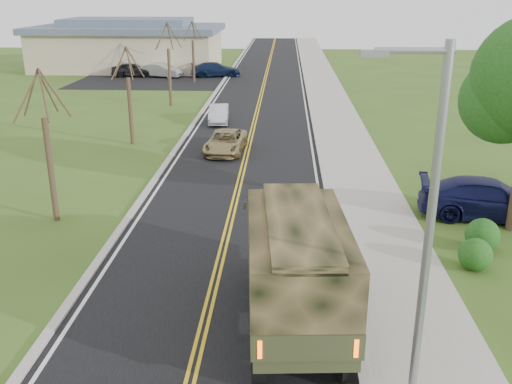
# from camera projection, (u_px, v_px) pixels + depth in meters

# --- Properties ---
(road) EXTENTS (8.00, 120.00, 0.01)m
(road) POSITION_uv_depth(u_px,v_px,m) (262.00, 93.00, 50.90)
(road) COLOR black
(road) RESTS_ON ground
(curb_right) EXTENTS (0.30, 120.00, 0.12)m
(curb_right) POSITION_uv_depth(u_px,v_px,m) (308.00, 93.00, 50.68)
(curb_right) COLOR #9E998E
(curb_right) RESTS_ON ground
(sidewalk_right) EXTENTS (3.20, 120.00, 0.10)m
(sidewalk_right) POSITION_uv_depth(u_px,v_px,m) (328.00, 93.00, 50.60)
(sidewalk_right) COLOR #9E998E
(sidewalk_right) RESTS_ON ground
(curb_left) EXTENTS (0.30, 120.00, 0.10)m
(curb_left) POSITION_uv_depth(u_px,v_px,m) (215.00, 92.00, 51.09)
(curb_left) COLOR #9E998E
(curb_left) RESTS_ON ground
(street_light) EXTENTS (1.65, 0.22, 8.00)m
(street_light) POSITION_uv_depth(u_px,v_px,m) (425.00, 228.00, 11.09)
(street_light) COLOR gray
(street_light) RESTS_ON ground
(bare_tree_a) EXTENTS (1.93, 2.26, 6.08)m
(bare_tree_a) POSITION_uv_depth(u_px,v_px,m) (49.00, 158.00, 22.15)
(bare_tree_a) COLOR #38281C
(bare_tree_a) RESTS_ON ground
(bare_tree_b) EXTENTS (1.83, 2.14, 5.73)m
(bare_tree_b) POSITION_uv_depth(u_px,v_px,m) (130.00, 103.00, 33.49)
(bare_tree_b) COLOR #38281C
(bare_tree_b) RESTS_ON ground
(bare_tree_c) EXTENTS (2.04, 2.39, 6.42)m
(bare_tree_c) POSITION_uv_depth(u_px,v_px,m) (169.00, 70.00, 44.67)
(bare_tree_c) COLOR #38281C
(bare_tree_c) RESTS_ON ground
(bare_tree_d) EXTENTS (1.88, 2.20, 5.91)m
(bare_tree_d) POSITION_uv_depth(u_px,v_px,m) (193.00, 56.00, 56.03)
(bare_tree_d) COLOR #38281C
(bare_tree_d) RESTS_ON ground
(commercial_building) EXTENTS (25.50, 21.50, 5.65)m
(commercial_building) POSITION_uv_depth(u_px,v_px,m) (130.00, 45.00, 65.80)
(commercial_building) COLOR tan
(commercial_building) RESTS_ON ground
(military_truck) EXTENTS (2.92, 7.15, 3.49)m
(military_truck) POSITION_uv_depth(u_px,v_px,m) (295.00, 260.00, 15.17)
(military_truck) COLOR black
(military_truck) RESTS_ON ground
(suv_champagne) EXTENTS (2.36, 4.55, 1.22)m
(suv_champagne) POSITION_uv_depth(u_px,v_px,m) (226.00, 142.00, 32.41)
(suv_champagne) COLOR #9A8756
(suv_champagne) RESTS_ON ground
(sedan_silver) EXTENTS (1.56, 3.81, 1.23)m
(sedan_silver) POSITION_uv_depth(u_px,v_px,m) (219.00, 114.00, 39.57)
(sedan_silver) COLOR silver
(sedan_silver) RESTS_ON ground
(pickup_navy) EXTENTS (5.80, 3.04, 1.60)m
(pickup_navy) POSITION_uv_depth(u_px,v_px,m) (489.00, 199.00, 23.00)
(pickup_navy) COLOR #10123C
(pickup_navy) RESTS_ON ground
(lot_car_dark) EXTENTS (4.49, 2.07, 1.49)m
(lot_car_dark) POSITION_uv_depth(u_px,v_px,m) (133.00, 70.00, 60.12)
(lot_car_dark) COLOR black
(lot_car_dark) RESTS_ON ground
(lot_car_silver) EXTENTS (4.73, 2.58, 1.48)m
(lot_car_silver) POSITION_uv_depth(u_px,v_px,m) (161.00, 70.00, 59.83)
(lot_car_silver) COLOR #ABABAF
(lot_car_silver) RESTS_ON ground
(lot_car_navy) EXTENTS (5.54, 3.20, 1.51)m
(lot_car_navy) POSITION_uv_depth(u_px,v_px,m) (216.00, 69.00, 60.31)
(lot_car_navy) COLOR #0F1C39
(lot_car_navy) RESTS_ON ground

